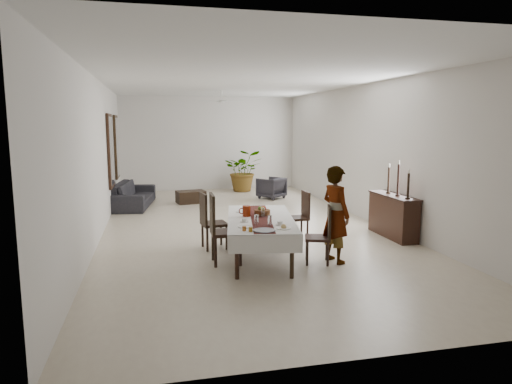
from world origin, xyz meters
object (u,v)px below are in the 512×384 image
at_px(dining_table_top, 260,220).
at_px(sofa, 134,194).
at_px(sideboard_body, 393,217).
at_px(red_pitcher, 246,211).
at_px(woman, 336,214).

height_order(dining_table_top, sofa, dining_table_top).
relative_size(dining_table_top, sideboard_body, 1.60).
relative_size(sideboard_body, sofa, 0.61).
xyz_separation_m(dining_table_top, sofa, (-2.29, 5.58, -0.33)).
xyz_separation_m(dining_table_top, red_pitcher, (-0.20, 0.18, 0.13)).
distance_m(red_pitcher, sideboard_body, 3.27).
bearing_deg(woman, dining_table_top, 49.67).
distance_m(red_pitcher, woman, 1.51).
bearing_deg(woman, red_pitcher, 46.43).
bearing_deg(dining_table_top, red_pitcher, 149.04).
relative_size(dining_table_top, woman, 1.38).
xyz_separation_m(woman, sideboard_body, (1.81, 1.34, -0.39)).
bearing_deg(sofa, woman, -142.18).
bearing_deg(sofa, red_pitcher, -150.71).
height_order(red_pitcher, woman, woman).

